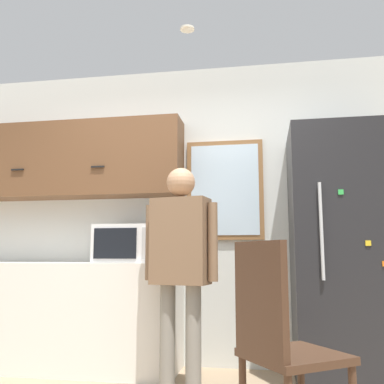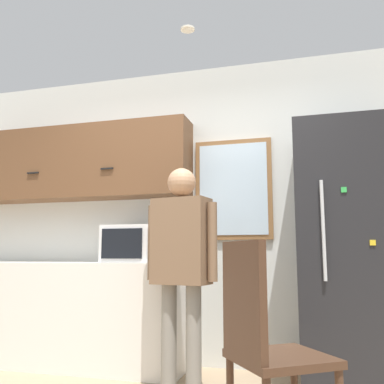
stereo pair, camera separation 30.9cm
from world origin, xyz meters
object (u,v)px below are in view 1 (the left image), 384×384
object	(u,v)px
microwave	(128,244)
chair	(279,335)
refrigerator	(346,253)
person	(181,254)

from	to	relation	value
microwave	chair	world-z (taller)	microwave
microwave	chair	distance (m)	1.77
microwave	refrigerator	xyz separation A→B (m)	(1.75, -0.05, -0.08)
person	chair	size ratio (longest dim) A/B	1.55
microwave	refrigerator	world-z (taller)	refrigerator
chair	microwave	bearing A→B (deg)	10.26
refrigerator	chair	distance (m)	1.33
person	refrigerator	distance (m)	1.27
microwave	person	size ratio (longest dim) A/B	0.32
refrigerator	chair	xyz separation A→B (m)	(-0.55, -1.14, -0.42)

